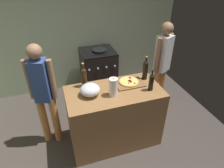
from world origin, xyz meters
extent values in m
cube|color=#3F3833|center=(0.00, 1.22, -0.01)|extent=(4.18, 3.04, 0.02)
cube|color=#99A889|center=(0.00, 2.49, 1.30)|extent=(4.18, 0.10, 2.60)
cube|color=olive|center=(0.17, 0.68, 0.46)|extent=(1.32, 0.68, 0.93)
cube|color=brown|center=(0.43, 0.80, 0.94)|extent=(0.40, 0.32, 0.02)
cylinder|color=tan|center=(0.43, 0.80, 0.96)|extent=(0.28, 0.28, 0.02)
cylinder|color=#EAC660|center=(0.43, 0.80, 0.97)|extent=(0.25, 0.25, 0.00)
cylinder|color=maroon|center=(0.48, 0.71, 0.97)|extent=(0.03, 0.03, 0.01)
cylinder|color=maroon|center=(0.48, 0.88, 0.97)|extent=(0.04, 0.04, 0.01)
cylinder|color=maroon|center=(0.45, 0.76, 0.97)|extent=(0.03, 0.03, 0.01)
cylinder|color=maroon|center=(0.47, 0.84, 0.97)|extent=(0.02, 0.02, 0.01)
cylinder|color=maroon|center=(0.40, 0.74, 0.97)|extent=(0.03, 0.03, 0.01)
cylinder|color=maroon|center=(0.44, 0.77, 0.97)|extent=(0.02, 0.02, 0.01)
cylinder|color=maroon|center=(0.43, 0.80, 0.97)|extent=(0.04, 0.04, 0.01)
cylinder|color=maroon|center=(0.45, 0.78, 0.97)|extent=(0.03, 0.03, 0.01)
cylinder|color=maroon|center=(0.45, 0.80, 0.97)|extent=(0.03, 0.03, 0.01)
cylinder|color=maroon|center=(0.44, 0.80, 0.97)|extent=(0.03, 0.03, 0.01)
cylinder|color=#B2B2B7|center=(-0.16, 0.69, 0.93)|extent=(0.11, 0.11, 0.01)
ellipsoid|color=silver|center=(-0.16, 0.69, 1.01)|extent=(0.26, 0.26, 0.16)
cylinder|color=white|center=(0.13, 0.60, 1.05)|extent=(0.11, 0.11, 0.25)
cylinder|color=#997551|center=(0.13, 0.60, 1.05)|extent=(0.03, 0.03, 0.25)
cylinder|color=#331E0F|center=(-0.19, 0.93, 1.05)|extent=(0.08, 0.08, 0.24)
sphere|color=#331E0F|center=(-0.19, 0.93, 1.16)|extent=(0.08, 0.08, 0.08)
cylinder|color=#331E0F|center=(-0.19, 0.93, 1.23)|extent=(0.03, 0.03, 0.08)
cylinder|color=gold|center=(-0.19, 0.93, 1.28)|extent=(0.03, 0.03, 0.01)
cylinder|color=black|center=(0.70, 0.85, 1.05)|extent=(0.07, 0.07, 0.25)
sphere|color=black|center=(0.70, 0.85, 1.17)|extent=(0.07, 0.07, 0.07)
cylinder|color=black|center=(0.70, 0.85, 1.24)|extent=(0.02, 0.02, 0.08)
cylinder|color=gold|center=(0.70, 0.85, 1.28)|extent=(0.03, 0.03, 0.01)
cylinder|color=black|center=(0.65, 0.55, 1.03)|extent=(0.07, 0.07, 0.20)
sphere|color=black|center=(0.65, 0.55, 1.13)|extent=(0.07, 0.07, 0.07)
cylinder|color=black|center=(0.65, 0.55, 1.18)|extent=(0.02, 0.02, 0.07)
cylinder|color=black|center=(0.65, 0.55, 1.23)|extent=(0.02, 0.02, 0.01)
cube|color=black|center=(0.30, 2.09, 0.45)|extent=(0.67, 0.62, 0.91)
cube|color=black|center=(0.30, 2.09, 0.92)|extent=(0.67, 0.62, 0.02)
cylinder|color=silver|center=(0.05, 1.77, 0.71)|extent=(0.04, 0.02, 0.04)
cylinder|color=silver|center=(0.22, 1.77, 0.71)|extent=(0.04, 0.02, 0.04)
cylinder|color=silver|center=(0.38, 1.77, 0.71)|extent=(0.04, 0.02, 0.04)
cylinder|color=silver|center=(0.55, 1.77, 0.71)|extent=(0.04, 0.02, 0.04)
cylinder|color=black|center=(0.33, 2.05, 0.95)|extent=(0.27, 0.27, 0.04)
cylinder|color=#D88C4C|center=(-0.83, 1.00, 0.40)|extent=(0.11, 0.11, 0.80)
cylinder|color=#D88C4C|center=(-0.67, 0.95, 0.40)|extent=(0.11, 0.11, 0.80)
cube|color=#334C8C|center=(-0.75, 0.98, 1.09)|extent=(0.26, 0.25, 0.60)
cylinder|color=#936B4C|center=(-0.89, 1.02, 1.11)|extent=(0.08, 0.08, 0.57)
cylinder|color=#936B4C|center=(-0.60, 0.93, 1.11)|extent=(0.08, 0.08, 0.57)
sphere|color=#936B4C|center=(-0.75, 0.98, 1.50)|extent=(0.19, 0.19, 0.19)
cylinder|color=#D88C4C|center=(1.29, 1.24, 0.41)|extent=(0.11, 0.11, 0.81)
cylinder|color=#D88C4C|center=(1.12, 1.16, 0.41)|extent=(0.11, 0.11, 0.81)
cube|color=silver|center=(1.20, 1.20, 1.12)|extent=(0.29, 0.28, 0.61)
cylinder|color=#936B4C|center=(1.35, 1.27, 1.13)|extent=(0.08, 0.08, 0.58)
cylinder|color=#936B4C|center=(1.06, 1.13, 1.13)|extent=(0.08, 0.08, 0.58)
sphere|color=#936B4C|center=(1.20, 1.20, 1.54)|extent=(0.20, 0.20, 0.20)
camera|label=1|loc=(-0.54, -1.37, 2.43)|focal=31.23mm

